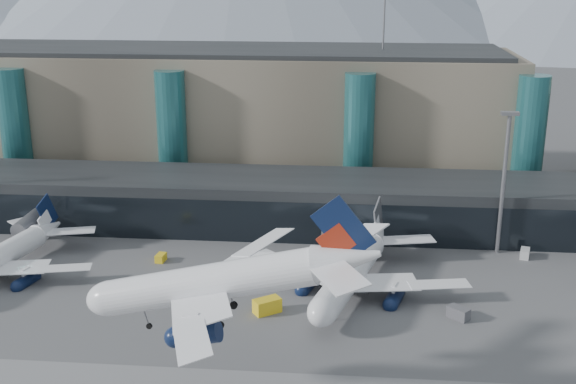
% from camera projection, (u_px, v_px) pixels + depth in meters
% --- Properties ---
extents(concourse, '(170.00, 27.00, 10.00)m').
position_uv_depth(concourse, '(332.00, 204.00, 139.50)').
color(concourse, black).
rests_on(concourse, ground).
extents(terminal_main, '(130.00, 30.00, 31.00)m').
position_uv_depth(terminal_main, '(230.00, 115.00, 169.03)').
color(terminal_main, gray).
rests_on(terminal_main, ground).
extents(teal_towers, '(116.40, 19.40, 46.00)m').
position_uv_depth(teal_towers, '(264.00, 137.00, 153.45)').
color(teal_towers, '#26676B').
rests_on(teal_towers, ground).
extents(lightmast_mid, '(3.00, 1.20, 25.60)m').
position_uv_depth(lightmast_mid, '(504.00, 175.00, 124.87)').
color(lightmast_mid, slate).
rests_on(lightmast_mid, ground).
extents(hero_jet, '(35.92, 35.83, 11.65)m').
position_uv_depth(hero_jet, '(236.00, 272.00, 77.69)').
color(hero_jet, white).
rests_on(hero_jet, ground).
extents(jet_parked_left, '(33.64, 34.63, 11.13)m').
position_uv_depth(jet_parked_left, '(4.00, 248.00, 120.20)').
color(jet_parked_left, white).
rests_on(jet_parked_left, ground).
extents(jet_parked_mid, '(36.54, 38.15, 12.24)m').
position_uv_depth(jet_parked_mid, '(357.00, 259.00, 114.77)').
color(jet_parked_mid, white).
rests_on(jet_parked_mid, ground).
extents(veh_a, '(3.63, 2.47, 1.88)m').
position_uv_depth(veh_a, '(155.00, 294.00, 111.05)').
color(veh_a, silver).
rests_on(veh_a, ground).
extents(veh_b, '(1.70, 2.48, 1.34)m').
position_uv_depth(veh_b, '(161.00, 258.00, 125.22)').
color(veh_b, yellow).
rests_on(veh_b, ground).
extents(veh_c, '(3.47, 3.34, 1.75)m').
position_uv_depth(veh_c, '(458.00, 313.00, 105.09)').
color(veh_c, '#525257').
rests_on(veh_c, ground).
extents(veh_d, '(2.23, 3.11, 1.60)m').
position_uv_depth(veh_d, '(525.00, 253.00, 126.76)').
color(veh_d, silver).
rests_on(veh_d, ground).
extents(veh_g, '(2.84, 2.65, 1.44)m').
position_uv_depth(veh_g, '(378.00, 282.00, 115.73)').
color(veh_g, silver).
rests_on(veh_g, ground).
extents(veh_h, '(4.46, 3.99, 2.20)m').
position_uv_depth(veh_h, '(267.00, 306.00, 106.80)').
color(veh_h, yellow).
rests_on(veh_h, ground).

